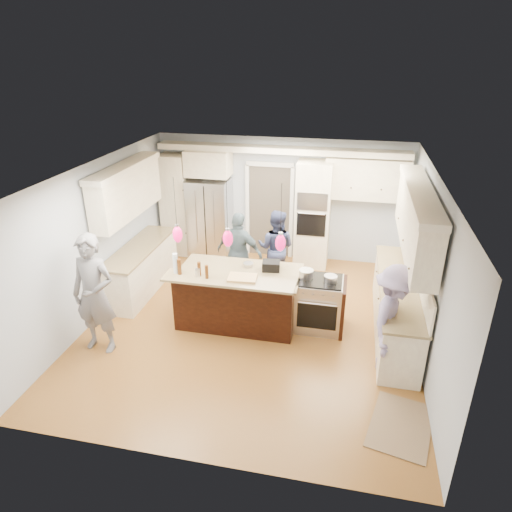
{
  "coord_description": "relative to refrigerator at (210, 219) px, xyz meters",
  "views": [
    {
      "loc": [
        1.49,
        -6.61,
        4.41
      ],
      "look_at": [
        0.0,
        0.35,
        1.15
      ],
      "focal_mm": 32.0,
      "sensor_mm": 36.0,
      "label": 1
    }
  ],
  "objects": [
    {
      "name": "drink_can",
      "position": [
        0.79,
        -3.17,
        0.29
      ],
      "size": [
        0.08,
        0.08,
        0.14
      ],
      "primitive_type": "cylinder",
      "rotation": [
        0.0,
        0.0,
        0.09
      ],
      "color": "#B7B7BC",
      "rests_on": "kitchen_island"
    },
    {
      "name": "back_upper_cabinets",
      "position": [
        0.8,
        0.12,
        0.77
      ],
      "size": [
        5.3,
        0.61,
        2.54
      ],
      "color": "#FBF2CB",
      "rests_on": "ground"
    },
    {
      "name": "kitchen_island",
      "position": [
        1.3,
        -2.57,
        -0.41
      ],
      "size": [
        2.1,
        1.46,
        1.12
      ],
      "color": "black",
      "rests_on": "ground"
    },
    {
      "name": "pot_small",
      "position": [
        2.85,
        -2.53,
        0.07
      ],
      "size": [
        0.22,
        0.22,
        0.11
      ],
      "primitive_type": "cylinder",
      "color": "#B7B7BC",
      "rests_on": "island_range"
    },
    {
      "name": "pendant_lights",
      "position": [
        1.3,
        -3.15,
        0.9
      ],
      "size": [
        1.75,
        0.15,
        1.03
      ],
      "color": "black",
      "rests_on": "ground"
    },
    {
      "name": "beer_bottle_b",
      "position": [
        0.96,
        -3.2,
        0.33
      ],
      "size": [
        0.06,
        0.06,
        0.22
      ],
      "primitive_type": "cylinder",
      "rotation": [
        0.0,
        0.0,
        -0.05
      ],
      "color": "#4D280D",
      "rests_on": "kitchen_island"
    },
    {
      "name": "left_cabinets",
      "position": [
        -0.89,
        -1.84,
        0.16
      ],
      "size": [
        0.64,
        2.3,
        2.51
      ],
      "color": "#FBF2CB",
      "rests_on": "ground"
    },
    {
      "name": "pot_large",
      "position": [
        2.44,
        -2.47,
        0.09
      ],
      "size": [
        0.24,
        0.24,
        0.14
      ],
      "primitive_type": "cylinder",
      "color": "#B7B7BC",
      "rests_on": "island_range"
    },
    {
      "name": "ground_plane",
      "position": [
        1.55,
        -2.64,
        -0.9
      ],
      "size": [
        6.0,
        6.0,
        0.0
      ],
      "primitive_type": "plane",
      "color": "#A36D2C",
      "rests_on": "ground"
    },
    {
      "name": "person_far_right",
      "position": [
        1.05,
        -1.48,
        -0.09
      ],
      "size": [
        1.01,
        0.59,
        1.61
      ],
      "primitive_type": "imported",
      "rotation": [
        0.0,
        0.0,
        2.92
      ],
      "color": "slate",
      "rests_on": "ground"
    },
    {
      "name": "person_range_side",
      "position": [
        3.8,
        -3.36,
        -0.06
      ],
      "size": [
        0.93,
        1.23,
        1.68
      ],
      "primitive_type": "imported",
      "rotation": [
        0.0,
        0.0,
        1.26
      ],
      "color": "#8B7DA9",
      "rests_on": "ground"
    },
    {
      "name": "beer_bottle_a",
      "position": [
        0.49,
        -3.16,
        0.35
      ],
      "size": [
        0.08,
        0.08,
        0.26
      ],
      "primitive_type": "cylinder",
      "rotation": [
        0.0,
        0.0,
        0.2
      ],
      "color": "#4D280D",
      "rests_on": "kitchen_island"
    },
    {
      "name": "cutting_board",
      "position": [
        1.51,
        -3.11,
        0.24
      ],
      "size": [
        0.47,
        0.35,
        0.03
      ],
      "primitive_type": "cube",
      "rotation": [
        0.0,
        0.0,
        0.08
      ],
      "color": "tan",
      "rests_on": "kitchen_island"
    },
    {
      "name": "right_counter_run",
      "position": [
        3.99,
        -2.34,
        0.16
      ],
      "size": [
        0.64,
        3.1,
        2.51
      ],
      "color": "#FBF2CB",
      "rests_on": "ground"
    },
    {
      "name": "oven_column",
      "position": [
        2.3,
        0.03,
        0.25
      ],
      "size": [
        0.72,
        0.69,
        2.3
      ],
      "color": "#FBF2CB",
      "rests_on": "ground"
    },
    {
      "name": "person_bar_end",
      "position": [
        -0.66,
        -3.81,
        0.07
      ],
      "size": [
        0.74,
        0.51,
        1.95
      ],
      "primitive_type": "imported",
      "rotation": [
        0.0,
        0.0,
        -0.06
      ],
      "color": "slate",
      "rests_on": "ground"
    },
    {
      "name": "island_range",
      "position": [
        2.71,
        -2.49,
        -0.44
      ],
      "size": [
        0.82,
        0.71,
        0.92
      ],
      "color": "#B7B7BC",
      "rests_on": "ground"
    },
    {
      "name": "water_bottle",
      "position": [
        0.42,
        -3.13,
        0.39
      ],
      "size": [
        0.09,
        0.09,
        0.34
      ],
      "primitive_type": "cylinder",
      "rotation": [
        0.0,
        0.0,
        -0.18
      ],
      "color": "silver",
      "rests_on": "kitchen_island"
    },
    {
      "name": "floor_rug",
      "position": [
        3.93,
        -4.56,
        -0.89
      ],
      "size": [
        0.95,
        1.2,
        0.01
      ],
      "primitive_type": "cube",
      "rotation": [
        0.0,
        0.0,
        -0.22
      ],
      "color": "olive",
      "rests_on": "ground"
    },
    {
      "name": "beer_bottle_c",
      "position": [
        0.81,
        -3.13,
        0.33
      ],
      "size": [
        0.06,
        0.06,
        0.23
      ],
      "primitive_type": "cylinder",
      "rotation": [
        0.0,
        0.0,
        -0.13
      ],
      "color": "#4D280D",
      "rests_on": "kitchen_island"
    },
    {
      "name": "person_far_left",
      "position": [
        1.69,
        -1.04,
        -0.12
      ],
      "size": [
        0.82,
        0.67,
        1.56
      ],
      "primitive_type": "imported",
      "rotation": [
        0.0,
        0.0,
        3.04
      ],
      "color": "navy",
      "rests_on": "ground"
    },
    {
      "name": "refrigerator",
      "position": [
        0.0,
        0.0,
        0.0
      ],
      "size": [
        0.9,
        0.7,
        1.8
      ],
      "primitive_type": "cube",
      "color": "#B7B7BC",
      "rests_on": "ground"
    },
    {
      "name": "room_shell",
      "position": [
        1.55,
        -2.64,
        0.92
      ],
      "size": [
        5.54,
        6.04,
        2.72
      ],
      "color": "#B2BCC6",
      "rests_on": "ground"
    }
  ]
}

